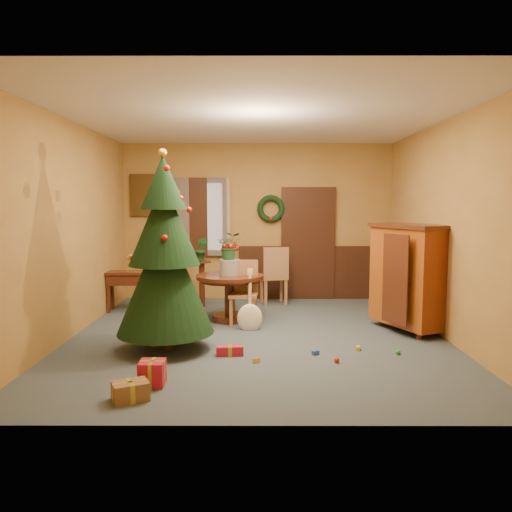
{
  "coord_description": "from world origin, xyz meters",
  "views": [
    {
      "loc": [
        -0.0,
        -6.63,
        1.79
      ],
      "look_at": [
        -0.02,
        0.4,
        1.06
      ],
      "focal_mm": 35.0,
      "sensor_mm": 36.0,
      "label": 1
    }
  ],
  "objects_px": {
    "christmas_tree": "(165,256)",
    "sideboard": "(410,274)",
    "dining_table": "(230,289)",
    "chair_near": "(244,290)",
    "writing_desk": "(130,281)"
  },
  "relations": [
    {
      "from": "sideboard",
      "to": "christmas_tree",
      "type": "bearing_deg",
      "value": -164.06
    },
    {
      "from": "chair_near",
      "to": "christmas_tree",
      "type": "distance_m",
      "value": 1.79
    },
    {
      "from": "dining_table",
      "to": "writing_desk",
      "type": "height_order",
      "value": "dining_table"
    },
    {
      "from": "sideboard",
      "to": "chair_near",
      "type": "bearing_deg",
      "value": 169.24
    },
    {
      "from": "writing_desk",
      "to": "sideboard",
      "type": "bearing_deg",
      "value": -16.64
    },
    {
      "from": "dining_table",
      "to": "christmas_tree",
      "type": "relative_size",
      "value": 0.42
    },
    {
      "from": "christmas_tree",
      "to": "dining_table",
      "type": "bearing_deg",
      "value": 65.24
    },
    {
      "from": "dining_table",
      "to": "christmas_tree",
      "type": "height_order",
      "value": "christmas_tree"
    },
    {
      "from": "christmas_tree",
      "to": "sideboard",
      "type": "xyz_separation_m",
      "value": [
        3.28,
        0.94,
        -0.35
      ]
    },
    {
      "from": "writing_desk",
      "to": "sideboard",
      "type": "relative_size",
      "value": 0.51
    },
    {
      "from": "chair_near",
      "to": "sideboard",
      "type": "distance_m",
      "value": 2.42
    },
    {
      "from": "chair_near",
      "to": "sideboard",
      "type": "xyz_separation_m",
      "value": [
        2.35,
        -0.45,
        0.3
      ]
    },
    {
      "from": "writing_desk",
      "to": "christmas_tree",
      "type": "bearing_deg",
      "value": -65.54
    },
    {
      "from": "dining_table",
      "to": "chair_near",
      "type": "xyz_separation_m",
      "value": [
        0.22,
        -0.15,
        0.01
      ]
    },
    {
      "from": "christmas_tree",
      "to": "sideboard",
      "type": "relative_size",
      "value": 1.62
    }
  ]
}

